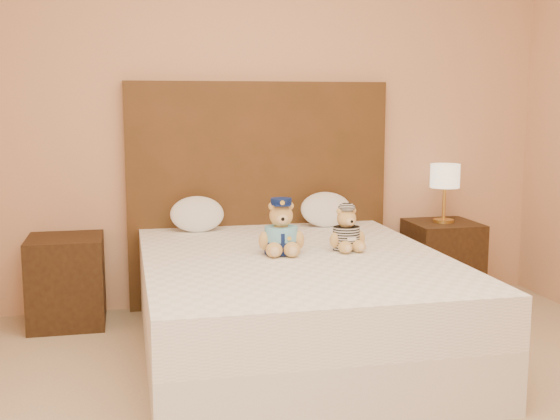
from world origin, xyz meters
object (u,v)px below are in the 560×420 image
at_px(bed, 294,305).
at_px(pillow_left, 197,212).
at_px(lamp, 445,179).
at_px(nightstand_left, 67,281).
at_px(teddy_prisoner, 346,229).
at_px(pillow_right, 326,208).
at_px(teddy_police, 281,227).
at_px(nightstand_right, 442,261).

distance_m(bed, pillow_left, 1.02).
bearing_deg(lamp, nightstand_left, 180.00).
xyz_separation_m(teddy_prisoner, pillow_left, (-0.75, 0.77, -0.00)).
bearing_deg(nightstand_left, pillow_left, 2.11).
distance_m(pillow_left, pillow_right, 0.86).
height_order(nightstand_left, pillow_left, pillow_left).
bearing_deg(nightstand_left, lamp, 0.00).
height_order(teddy_prisoner, pillow_right, teddy_prisoner).
xyz_separation_m(bed, pillow_left, (-0.44, 0.83, 0.40)).
bearing_deg(pillow_right, lamp, -2.07).
bearing_deg(lamp, teddy_police, -150.18).
relative_size(nightstand_right, teddy_prisoner, 2.22).
bearing_deg(pillow_left, bed, -62.30).
bearing_deg(teddy_prisoner, teddy_police, 173.94).
distance_m(bed, nightstand_right, 1.48).
xyz_separation_m(bed, teddy_prisoner, (0.31, 0.06, 0.40)).
relative_size(pillow_left, pillow_right, 0.99).
relative_size(nightstand_left, pillow_left, 1.61).
xyz_separation_m(nightstand_left, nightstand_right, (2.50, 0.00, 0.00)).
bearing_deg(nightstand_left, teddy_prisoner, -25.39).
bearing_deg(nightstand_right, teddy_prisoner, -141.71).
distance_m(bed, teddy_prisoner, 0.51).
relative_size(bed, nightstand_left, 3.64).
xyz_separation_m(nightstand_left, pillow_right, (1.67, 0.03, 0.40)).
relative_size(teddy_police, pillow_right, 0.87).
height_order(teddy_police, pillow_left, teddy_police).
relative_size(nightstand_left, teddy_prisoner, 2.22).
height_order(bed, lamp, lamp).
bearing_deg(nightstand_right, pillow_left, 178.98).
bearing_deg(nightstand_right, teddy_police, -150.18).
relative_size(lamp, teddy_prisoner, 1.62).
height_order(lamp, teddy_police, lamp).
bearing_deg(teddy_police, nightstand_left, 153.60).
distance_m(nightstand_left, nightstand_right, 2.50).
xyz_separation_m(nightstand_right, teddy_police, (-1.31, -0.75, 0.43)).
xyz_separation_m(bed, lamp, (1.25, 0.80, 0.57)).
bearing_deg(teddy_police, pillow_left, 121.48).
bearing_deg(teddy_police, teddy_prisoner, 7.61).
distance_m(nightstand_right, lamp, 0.57).
relative_size(nightstand_right, pillow_left, 1.61).
relative_size(nightstand_left, pillow_right, 1.58).
bearing_deg(bed, teddy_police, 142.11).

